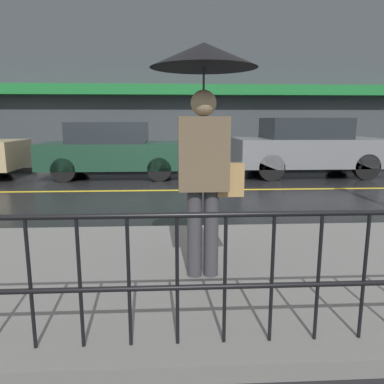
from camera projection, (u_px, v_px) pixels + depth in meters
ground_plane at (160, 190)px, 8.53m from camera, size 80.00×80.00×0.00m
sidewalk_near at (145, 275)px, 3.73m from camera, size 28.00×3.06×0.13m
sidewalk_far at (163, 165)px, 12.68m from camera, size 28.00×1.80×0.13m
lane_marking at (160, 190)px, 8.52m from camera, size 25.20×0.12×0.01m
building_storefront at (163, 79)px, 13.13m from camera, size 28.00×0.85×6.08m
railing_foreground at (128, 265)px, 2.36m from camera, size 12.00×0.04×0.89m
pedestrian at (204, 105)px, 3.27m from camera, size 0.93×0.93×2.10m
car_dark_green at (114, 150)px, 10.39m from camera, size 3.97×1.76×1.52m
car_grey at (307, 147)px, 10.67m from camera, size 4.16×1.94×1.64m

